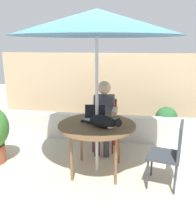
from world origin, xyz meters
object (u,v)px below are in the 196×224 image
(chair_occupied, at_px, (105,120))
(laptop, at_px, (95,116))
(person_seated, at_px, (104,113))
(patio_table, at_px, (97,128))
(cat, at_px, (104,122))
(chair_empty, at_px, (171,150))
(potted_plant_by_chair, at_px, (166,121))
(patio_umbrella, at_px, (97,23))

(chair_occupied, xyz_separation_m, laptop, (-0.06, -0.68, 0.28))
(laptop, bearing_deg, chair_occupied, 84.72)
(person_seated, height_order, laptop, person_seated)
(person_seated, distance_m, laptop, 0.54)
(patio_table, relative_size, cat, 1.81)
(chair_empty, bearing_deg, person_seated, 136.67)
(person_seated, bearing_deg, potted_plant_by_chair, 33.62)
(chair_empty, bearing_deg, patio_umbrella, 167.39)
(potted_plant_by_chair, bearing_deg, patio_table, -127.65)
(chair_occupied, distance_m, person_seated, 0.23)
(chair_empty, distance_m, potted_plant_by_chair, 1.72)
(patio_table, distance_m, patio_umbrella, 1.40)
(chair_empty, relative_size, potted_plant_by_chair, 1.38)
(chair_empty, xyz_separation_m, laptop, (-1.06, 0.42, 0.28))
(laptop, xyz_separation_m, potted_plant_by_chair, (1.20, 1.28, -0.44))
(patio_table, relative_size, chair_empty, 1.24)
(patio_umbrella, xyz_separation_m, person_seated, (-0.00, 0.72, -1.39))
(chair_empty, bearing_deg, patio_table, 167.39)
(laptop, bearing_deg, cat, -60.38)
(laptop, bearing_deg, person_seated, 83.14)
(person_seated, xyz_separation_m, cat, (0.12, -0.85, 0.13))
(chair_occupied, bearing_deg, laptop, -95.28)
(patio_umbrella, xyz_separation_m, chair_occupied, (0.00, 0.88, -1.56))
(chair_empty, bearing_deg, potted_plant_by_chair, 85.31)
(chair_empty, xyz_separation_m, person_seated, (-1.00, 0.94, 0.17))
(patio_table, relative_size, potted_plant_by_chair, 1.71)
(cat, bearing_deg, patio_umbrella, 133.90)
(patio_umbrella, distance_m, person_seated, 1.56)
(chair_empty, distance_m, person_seated, 1.39)
(patio_table, height_order, chair_occupied, chair_occupied)
(person_seated, relative_size, laptop, 3.74)
(patio_umbrella, relative_size, laptop, 6.85)
(patio_umbrella, xyz_separation_m, potted_plant_by_chair, (1.14, 1.48, -1.72))
(laptop, bearing_deg, chair_empty, -21.62)
(chair_occupied, bearing_deg, patio_umbrella, -90.00)
(patio_umbrella, distance_m, laptop, 1.30)
(person_seated, xyz_separation_m, potted_plant_by_chair, (1.14, 0.76, -0.33))
(chair_empty, distance_m, cat, 0.93)
(patio_umbrella, distance_m, cat, 1.27)
(chair_empty, bearing_deg, cat, 173.64)
(patio_umbrella, height_order, person_seated, patio_umbrella)
(person_seated, distance_m, cat, 0.86)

